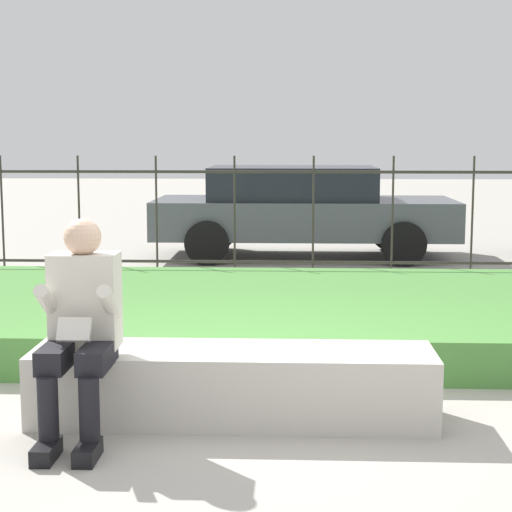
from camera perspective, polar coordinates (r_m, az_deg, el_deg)
The scene contains 6 objects.
ground_plane at distance 5.21m, azimuth 0.03°, elevation -10.88°, with size 60.00×60.00×0.00m, color #A8A399.
stone_bench at distance 5.16m, azimuth -1.55°, elevation -8.85°, with size 2.39×0.57×0.43m.
person_seated_reader at distance 4.87m, azimuth -11.60°, elevation -4.27°, with size 0.42×0.73×1.23m.
grass_berm at distance 7.43m, azimuth 0.80°, elevation -3.90°, with size 10.75×3.27×0.32m.
iron_fence at distance 9.51m, azimuth 1.20°, elevation 2.50°, with size 8.75×0.03×1.48m.
car_parked_center at distance 12.06m, azimuth 3.01°, elevation 3.15°, with size 4.18×1.85×1.27m.
Camera 1 is at (0.21, -4.93, 1.68)m, focal length 60.00 mm.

